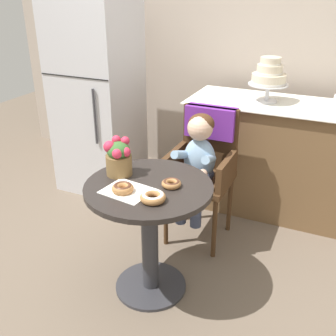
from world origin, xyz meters
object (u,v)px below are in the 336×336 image
(donut_side, at_px, (123,188))
(cafe_table, at_px, (149,218))
(seated_child, at_px, (198,156))
(wicker_chair, at_px, (205,153))
(donut_front, at_px, (171,183))
(donut_mid, at_px, (153,197))
(flower_vase, at_px, (119,157))
(tiered_cake_stand, at_px, (269,76))
(refrigerator, at_px, (97,95))

(donut_side, bearing_deg, cafe_table, 55.34)
(seated_child, height_order, donut_side, seated_child)
(wicker_chair, height_order, donut_front, wicker_chair)
(donut_mid, bearing_deg, flower_vase, 147.88)
(seated_child, relative_size, donut_front, 6.73)
(donut_front, relative_size, flower_vase, 0.48)
(seated_child, height_order, tiered_cake_stand, tiered_cake_stand)
(donut_side, bearing_deg, tiered_cake_stand, 72.65)
(donut_front, xyz_separation_m, flower_vase, (-0.34, 0.01, 0.09))
(cafe_table, distance_m, tiered_cake_stand, 1.47)
(donut_mid, distance_m, tiered_cake_stand, 1.51)
(cafe_table, xyz_separation_m, wicker_chair, (0.08, 0.73, 0.13))
(donut_front, relative_size, tiered_cake_stand, 0.32)
(cafe_table, height_order, donut_front, donut_front)
(donut_mid, height_order, refrigerator, refrigerator)
(donut_side, height_order, refrigerator, refrigerator)
(wicker_chair, bearing_deg, tiered_cake_stand, 66.96)
(cafe_table, xyz_separation_m, seated_child, (0.08, 0.58, 0.17))
(refrigerator, bearing_deg, donut_mid, -47.32)
(wicker_chair, distance_m, tiered_cake_stand, 0.78)
(tiered_cake_stand, bearing_deg, donut_side, -107.35)
(seated_child, xyz_separation_m, flower_vase, (-0.29, -0.52, 0.15))
(flower_vase, bearing_deg, donut_mid, -32.12)
(donut_mid, relative_size, donut_side, 1.13)
(refrigerator, bearing_deg, tiered_cake_stand, 8.09)
(wicker_chair, bearing_deg, seated_child, -86.68)
(flower_vase, bearing_deg, donut_front, -2.44)
(seated_child, xyz_separation_m, donut_front, (0.05, -0.54, 0.06))
(donut_mid, bearing_deg, refrigerator, 132.68)
(donut_side, bearing_deg, wicker_chair, 79.17)
(seated_child, distance_m, donut_side, 0.73)
(donut_front, relative_size, refrigerator, 0.06)
(cafe_table, distance_m, refrigerator, 1.56)
(donut_front, relative_size, donut_side, 0.91)
(wicker_chair, relative_size, flower_vase, 4.23)
(wicker_chair, height_order, flower_vase, wicker_chair)
(flower_vase, bearing_deg, refrigerator, 128.49)
(tiered_cake_stand, bearing_deg, refrigerator, -171.91)
(cafe_table, relative_size, donut_side, 6.09)
(donut_mid, xyz_separation_m, refrigerator, (-1.15, 1.25, 0.11))
(seated_child, distance_m, donut_mid, 0.73)
(cafe_table, bearing_deg, donut_side, -124.66)
(cafe_table, bearing_deg, donut_front, 17.23)
(donut_mid, distance_m, donut_side, 0.19)
(donut_side, distance_m, refrigerator, 1.56)
(cafe_table, distance_m, donut_mid, 0.30)
(cafe_table, distance_m, flower_vase, 0.39)
(cafe_table, bearing_deg, tiered_cake_stand, 74.62)
(wicker_chair, relative_size, donut_side, 8.07)
(donut_mid, relative_size, refrigerator, 0.08)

